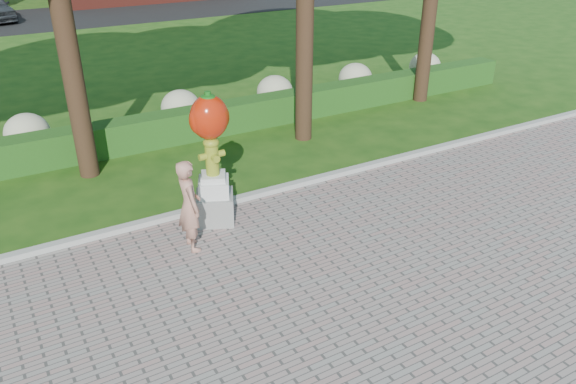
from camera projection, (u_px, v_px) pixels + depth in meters
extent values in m
plane|color=#1D4812|center=(295.00, 282.00, 9.30)|extent=(100.00, 100.00, 0.00)
cube|color=#ADADA5|center=(221.00, 204.00, 11.58)|extent=(40.00, 0.18, 0.15)
cube|color=#204914|center=(158.00, 130.00, 14.53)|extent=(24.00, 0.70, 0.80)
ellipsoid|color=#B7B68C|center=(27.00, 133.00, 13.90)|extent=(1.10, 1.10, 0.99)
ellipsoid|color=#B7B68C|center=(181.00, 108.00, 15.67)|extent=(1.10, 1.10, 0.99)
ellipsoid|color=#B7B68C|center=(275.00, 92.00, 17.00)|extent=(1.10, 1.10, 0.99)
ellipsoid|color=#B7B68C|center=(355.00, 78.00, 18.33)|extent=(1.10, 1.10, 0.99)
ellipsoid|color=#B7B68C|center=(425.00, 67.00, 19.66)|extent=(1.10, 1.10, 0.99)
cube|color=black|center=(38.00, 19.00, 30.93)|extent=(50.00, 8.00, 0.02)
cylinder|color=black|center=(67.00, 40.00, 11.65)|extent=(0.44, 0.44, 6.16)
cylinder|color=black|center=(430.00, 5.00, 16.75)|extent=(0.44, 0.44, 5.88)
cube|color=gray|center=(215.00, 207.00, 10.93)|extent=(0.93, 0.93, 0.57)
cube|color=silver|center=(214.00, 187.00, 10.73)|extent=(0.75, 0.75, 0.32)
cube|color=silver|center=(213.00, 177.00, 10.63)|extent=(0.60, 0.60, 0.11)
cylinder|color=olive|center=(212.00, 159.00, 10.46)|extent=(0.25, 0.25, 0.64)
ellipsoid|color=olive|center=(211.00, 143.00, 10.32)|extent=(0.30, 0.30, 0.21)
cylinder|color=olive|center=(203.00, 157.00, 10.35)|extent=(0.14, 0.13, 0.13)
cylinder|color=olive|center=(221.00, 153.00, 10.51)|extent=(0.14, 0.13, 0.13)
cylinder|color=olive|center=(215.00, 158.00, 10.30)|extent=(0.14, 0.14, 0.14)
cylinder|color=olive|center=(211.00, 138.00, 10.27)|extent=(0.09, 0.09, 0.06)
ellipsoid|color=#B42109|center=(209.00, 117.00, 10.09)|extent=(0.72, 0.64, 0.83)
ellipsoid|color=#B42109|center=(199.00, 120.00, 10.01)|extent=(0.35, 0.35, 0.53)
ellipsoid|color=#B42109|center=(220.00, 117.00, 10.19)|extent=(0.35, 0.35, 0.53)
cylinder|color=#165F15|center=(208.00, 95.00, 9.91)|extent=(0.11, 0.11, 0.14)
ellipsoid|color=#165F15|center=(208.00, 97.00, 9.92)|extent=(0.27, 0.27, 0.09)
imported|color=tan|center=(189.00, 206.00, 9.80)|extent=(0.43, 0.64, 1.71)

